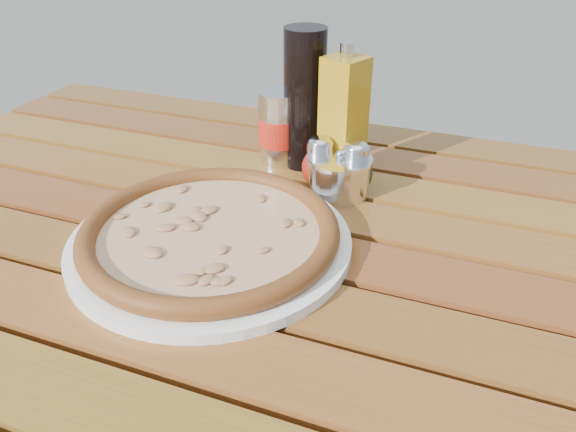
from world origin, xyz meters
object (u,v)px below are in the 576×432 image
(pizza, at_px, (210,232))
(soda_can, at_px, (279,128))
(table, at_px, (283,289))
(oregano_shaker, at_px, (355,168))
(dark_bottle, at_px, (305,99))
(olive_oil_cruet, at_px, (343,119))
(plate, at_px, (211,242))
(parmesan_tin, at_px, (339,175))
(pepper_shaker, at_px, (320,163))

(pizza, distance_m, soda_can, 0.27)
(table, xyz_separation_m, pizza, (-0.08, -0.04, 0.10))
(oregano_shaker, distance_m, dark_bottle, 0.14)
(table, relative_size, olive_oil_cruet, 6.67)
(plate, bearing_deg, dark_bottle, 84.17)
(oregano_shaker, relative_size, parmesan_tin, 0.66)
(pizza, height_order, pepper_shaker, pepper_shaker)
(dark_bottle, bearing_deg, pepper_shaker, -53.58)
(soda_can, bearing_deg, dark_bottle, 10.18)
(pepper_shaker, relative_size, olive_oil_cruet, 0.39)
(soda_can, bearing_deg, table, -67.30)
(olive_oil_cruet, bearing_deg, pizza, -111.66)
(table, relative_size, soda_can, 11.67)
(table, xyz_separation_m, pepper_shaker, (-0.01, 0.17, 0.11))
(pizza, relative_size, pepper_shaker, 4.21)
(plate, height_order, pizza, pizza)
(pepper_shaker, xyz_separation_m, olive_oil_cruet, (0.02, 0.04, 0.06))
(table, bearing_deg, pepper_shaker, 92.14)
(plate, distance_m, pizza, 0.02)
(pizza, height_order, soda_can, soda_can)
(plate, height_order, dark_bottle, dark_bottle)
(table, distance_m, pizza, 0.14)
(plate, distance_m, pepper_shaker, 0.23)
(pizza, height_order, olive_oil_cruet, olive_oil_cruet)
(table, height_order, pizza, pizza)
(pepper_shaker, distance_m, soda_can, 0.11)
(table, bearing_deg, parmesan_tin, 79.53)
(pepper_shaker, relative_size, soda_can, 0.68)
(plate, bearing_deg, soda_can, 92.70)
(oregano_shaker, bearing_deg, plate, -121.90)
(soda_can, bearing_deg, pizza, -87.30)
(plate, distance_m, dark_bottle, 0.30)
(dark_bottle, height_order, olive_oil_cruet, dark_bottle)
(table, bearing_deg, dark_bottle, 103.07)
(table, relative_size, plate, 3.89)
(oregano_shaker, height_order, dark_bottle, dark_bottle)
(plate, xyz_separation_m, oregano_shaker, (0.13, 0.21, 0.03))
(dark_bottle, height_order, soda_can, dark_bottle)
(pizza, xyz_separation_m, pepper_shaker, (0.08, 0.21, 0.02))
(table, bearing_deg, pizza, -154.41)
(olive_oil_cruet, bearing_deg, table, -94.41)
(pizza, relative_size, dark_bottle, 1.57)
(table, relative_size, parmesan_tin, 11.33)
(oregano_shaker, height_order, olive_oil_cruet, olive_oil_cruet)
(parmesan_tin, bearing_deg, pizza, -119.71)
(oregano_shaker, bearing_deg, soda_can, 158.20)
(table, height_order, olive_oil_cruet, olive_oil_cruet)
(table, relative_size, dark_bottle, 6.36)
(table, relative_size, pizza, 4.06)
(pepper_shaker, height_order, olive_oil_cruet, olive_oil_cruet)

